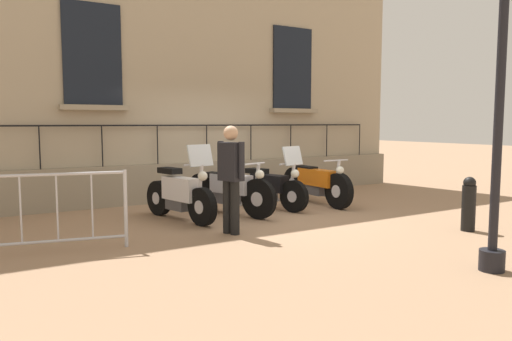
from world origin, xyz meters
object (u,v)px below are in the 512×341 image
(motorcycle_black, at_px, (269,187))
(crowd_barrier, at_px, (39,210))
(motorcycle_orange, at_px, (316,183))
(motorcycle_silver, at_px, (230,191))
(motorcycle_white, at_px, (180,195))
(lamppost, at_px, (503,36))
(pedestrian_standing, at_px, (231,173))
(bollard, at_px, (469,204))

(motorcycle_black, relative_size, crowd_barrier, 0.89)
(motorcycle_orange, bearing_deg, motorcycle_silver, -87.07)
(motorcycle_white, distance_m, motorcycle_orange, 3.07)
(lamppost, relative_size, pedestrian_standing, 2.53)
(motorcycle_orange, distance_m, bollard, 3.28)
(pedestrian_standing, bearing_deg, lamppost, 27.33)
(motorcycle_white, distance_m, pedestrian_standing, 1.46)
(bollard, bearing_deg, motorcycle_black, -154.63)
(crowd_barrier, height_order, bollard, crowd_barrier)
(motorcycle_black, distance_m, pedestrian_standing, 2.35)
(motorcycle_white, distance_m, crowd_barrier, 2.61)
(lamppost, height_order, crowd_barrier, lamppost)
(motorcycle_white, height_order, lamppost, lamppost)
(motorcycle_orange, height_order, pedestrian_standing, pedestrian_standing)
(motorcycle_white, distance_m, bollard, 4.68)
(motorcycle_orange, bearing_deg, lamppost, -13.98)
(crowd_barrier, xyz_separation_m, pedestrian_standing, (0.29, 2.63, 0.36))
(lamppost, bearing_deg, crowd_barrier, -129.02)
(lamppost, relative_size, crowd_barrier, 1.94)
(motorcycle_white, relative_size, pedestrian_standing, 1.16)
(motorcycle_white, bearing_deg, motorcycle_orange, 92.76)
(motorcycle_silver, distance_m, lamppost, 5.15)
(motorcycle_silver, height_order, lamppost, lamppost)
(motorcycle_black, bearing_deg, lamppost, -0.43)
(crowd_barrier, bearing_deg, motorcycle_orange, 102.60)
(motorcycle_orange, bearing_deg, motorcycle_black, -92.95)
(motorcycle_orange, relative_size, pedestrian_standing, 1.31)
(motorcycle_orange, distance_m, lamppost, 5.30)
(lamppost, xyz_separation_m, crowd_barrier, (-3.47, -4.28, -2.06))
(motorcycle_white, height_order, bollard, motorcycle_white)
(crowd_barrier, bearing_deg, motorcycle_black, 106.47)
(bollard, bearing_deg, motorcycle_white, -131.48)
(bollard, bearing_deg, lamppost, -48.15)
(motorcycle_silver, xyz_separation_m, lamppost, (4.58, 0.92, 2.18))
(crowd_barrier, relative_size, pedestrian_standing, 1.31)
(motorcycle_orange, height_order, bollard, motorcycle_orange)
(motorcycle_black, bearing_deg, motorcycle_silver, -80.20)
(motorcycle_white, xyz_separation_m, motorcycle_black, (-0.21, 1.94, -0.02))
(motorcycle_black, xyz_separation_m, lamppost, (4.74, -0.04, 2.21))
(lamppost, distance_m, pedestrian_standing, 3.96)
(motorcycle_black, bearing_deg, motorcycle_orange, 87.05)
(motorcycle_black, height_order, motorcycle_orange, motorcycle_black)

